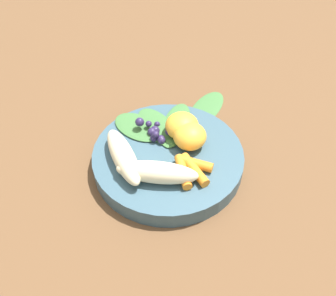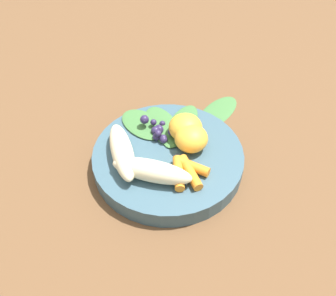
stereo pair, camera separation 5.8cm
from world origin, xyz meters
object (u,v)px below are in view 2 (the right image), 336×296
Objects in this scene: banana_peeled_left at (152,171)px; orange_segment_near at (185,127)px; bowl at (168,159)px; kale_leaf_stray at (218,111)px; banana_peeled_right at (122,151)px.

banana_peeled_left is 0.10m from orange_segment_near.
bowl reaches higher than kale_leaf_stray.
bowl is at bearing -145.47° from orange_segment_near.
banana_peeled_right is at bearing -170.62° from orange_segment_near.
banana_peeled_left reaches higher than bowl.
banana_peeled_right is at bearing 155.28° from banana_peeled_left.
banana_peeled_left is (-0.04, -0.04, 0.03)m from bowl.
banana_peeled_left is 2.22× the size of orange_segment_near.
bowl is at bearing -177.53° from kale_leaf_stray.
kale_leaf_stray is at bearing 37.26° from bowl.
banana_peeled_left is at bearing 34.67° from banana_peeled_right.
banana_peeled_right is 0.22m from kale_leaf_stray.
bowl is at bearing 85.82° from banana_peeled_right.
banana_peeled_left is at bearing -137.77° from orange_segment_near.
banana_peeled_left is at bearing -131.69° from bowl.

